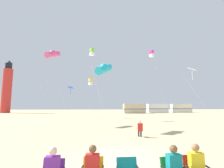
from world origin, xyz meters
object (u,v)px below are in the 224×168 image
(spectator_red_chair, at_px, (198,167))
(kite_flyer_standing, at_px, (140,128))
(kite_tube_rainbow, at_px, (53,54))
(rv_van_cream, at_px, (181,108))
(kite_box_magenta, at_px, (152,54))
(kite_diamond_white, at_px, (192,71))
(lighthouse_distant, at_px, (7,88))
(rv_van_white, at_px, (157,108))
(kite_diamond_blue, at_px, (70,88))
(kite_box_lime, at_px, (92,52))
(kite_box_gold, at_px, (91,82))
(rv_van_tan, at_px, (134,109))
(kite_tube_cyan, at_px, (104,69))

(spectator_red_chair, distance_m, kite_flyer_standing, 7.63)
(spectator_red_chair, bearing_deg, kite_tube_rainbow, 120.18)
(kite_flyer_standing, distance_m, rv_van_cream, 49.53)
(kite_box_magenta, xyz_separation_m, kite_diamond_white, (0.99, -10.51, -5.21))
(rv_van_cream, bearing_deg, lighthouse_distant, -178.00)
(kite_tube_rainbow, height_order, kite_box_magenta, kite_box_magenta)
(rv_van_white, distance_m, rv_van_cream, 8.84)
(spectator_red_chair, bearing_deg, lighthouse_distant, 124.85)
(kite_diamond_blue, bearing_deg, spectator_red_chair, -74.84)
(kite_diamond_blue, xyz_separation_m, kite_tube_rainbow, (-0.91, -9.06, 3.23))
(kite_flyer_standing, height_order, kite_diamond_blue, kite_diamond_blue)
(kite_tube_rainbow, relative_size, kite_diamond_white, 1.41)
(kite_box_lime, distance_m, kite_box_gold, 5.97)
(kite_box_magenta, bearing_deg, kite_flyer_standing, -112.00)
(rv_van_cream, bearing_deg, kite_diamond_blue, -138.17)
(kite_box_magenta, distance_m, rv_van_tan, 24.24)
(kite_tube_rainbow, bearing_deg, kite_box_magenta, 27.12)
(lighthouse_distant, bearing_deg, kite_tube_cyan, -55.26)
(kite_diamond_blue, bearing_deg, kite_box_magenta, -5.77)
(kite_diamond_blue, distance_m, kite_box_magenta, 15.35)
(lighthouse_distant, bearing_deg, kite_diamond_white, -45.32)
(kite_flyer_standing, xyz_separation_m, kite_box_lime, (-3.76, 15.41, 10.29))
(kite_flyer_standing, bearing_deg, kite_diamond_blue, -58.88)
(kite_box_gold, bearing_deg, spectator_red_chair, -82.60)
(kite_diamond_white, bearing_deg, kite_flyer_standing, -142.43)
(kite_flyer_standing, relative_size, kite_box_lime, 0.10)
(kite_tube_rainbow, xyz_separation_m, kite_box_magenta, (14.93, 7.65, 2.86))
(kite_diamond_blue, height_order, kite_tube_rainbow, kite_tube_rainbow)
(kite_box_lime, relative_size, kite_diamond_white, 1.78)
(kite_box_lime, distance_m, rv_van_cream, 40.84)
(kite_box_lime, bearing_deg, kite_flyer_standing, -76.29)
(spectator_red_chair, xyz_separation_m, lighthouse_distant, (-30.62, 52.65, 7.22))
(lighthouse_distant, bearing_deg, kite_tube_rainbow, -57.85)
(lighthouse_distant, bearing_deg, kite_diamond_blue, -48.95)
(kite_box_lime, relative_size, rv_van_tan, 1.77)
(kite_box_magenta, xyz_separation_m, kite_box_gold, (-10.66, 3.14, -4.66))
(kite_box_lime, xyz_separation_m, kite_box_magenta, (10.37, 0.95, 0.33))
(kite_box_gold, relative_size, rv_van_tan, 1.10)
(kite_box_magenta, xyz_separation_m, rv_van_cream, (18.51, 26.32, -9.83))
(kite_box_lime, xyz_separation_m, rv_van_white, (20.20, 25.62, -9.51))
(kite_flyer_standing, xyz_separation_m, rv_van_white, (16.44, 41.03, 0.78))
(kite_box_magenta, height_order, lighthouse_distant, lighthouse_distant)
(kite_diamond_blue, distance_m, rv_van_tan, 26.28)
(kite_diamond_white, distance_m, rv_van_white, 36.57)
(kite_tube_rainbow, height_order, rv_van_cream, kite_tube_rainbow)
(kite_flyer_standing, bearing_deg, lighthouse_distant, -46.84)
(kite_diamond_blue, height_order, lighthouse_distant, lighthouse_distant)
(kite_diamond_blue, height_order, rv_van_white, kite_diamond_blue)
(lighthouse_distant, bearing_deg, rv_van_cream, -2.40)
(spectator_red_chair, xyz_separation_m, kite_tube_rainbow, (-7.79, 16.33, 7.75))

